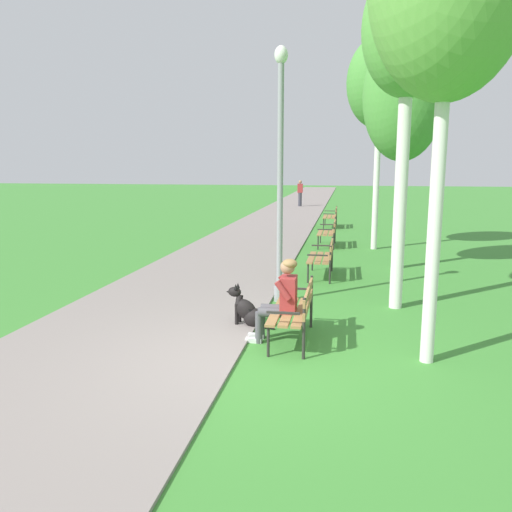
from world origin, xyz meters
TOP-DOWN VIEW (x-y plane):
  - ground_plane at (0.00, 0.00)m, footprint 120.00×120.00m
  - paved_path at (-2.09, 24.00)m, footprint 3.64×60.00m
  - park_bench_near at (0.40, 0.92)m, footprint 0.55×1.50m
  - park_bench_mid at (0.59, 5.43)m, footprint 0.55×1.50m
  - park_bench_far at (0.54, 9.99)m, footprint 0.55×1.50m
  - park_bench_furthest at (0.47, 15.11)m, footprint 0.55×1.50m
  - person_seated_on_near_bench at (0.20, 0.85)m, footprint 0.74×0.49m
  - dog_black at (-0.41, 1.46)m, footprint 0.83×0.35m
  - lamp_post_near at (-0.13, 3.10)m, footprint 0.24×0.24m
  - birch_tree_second at (2.02, 3.05)m, footprint 1.57×1.57m
  - birch_tree_third at (2.36, 6.78)m, footprint 1.96×1.82m
  - birch_tree_fourth at (1.95, 9.75)m, footprint 1.98×2.03m
  - pedestrian_distant at (-1.84, 25.59)m, footprint 0.32×0.22m

SIDE VIEW (x-z plane):
  - ground_plane at x=0.00m, z-range 0.00..0.00m
  - paved_path at x=-2.09m, z-range 0.00..0.04m
  - dog_black at x=-0.41m, z-range -0.09..0.61m
  - park_bench_near at x=0.40m, z-range 0.09..0.94m
  - park_bench_mid at x=0.59m, z-range 0.09..0.94m
  - park_bench_far at x=0.54m, z-range 0.09..0.94m
  - park_bench_furthest at x=0.47m, z-range 0.09..0.94m
  - person_seated_on_near_bench at x=0.20m, z-range 0.06..1.31m
  - pedestrian_distant at x=-1.84m, z-range 0.02..1.67m
  - lamp_post_near at x=-0.13m, z-range 0.08..4.73m
  - birch_tree_third at x=2.36m, z-range 1.30..7.07m
  - birch_tree_second at x=2.02m, z-range 1.75..7.70m
  - birch_tree_fourth at x=1.95m, z-range 1.78..8.10m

